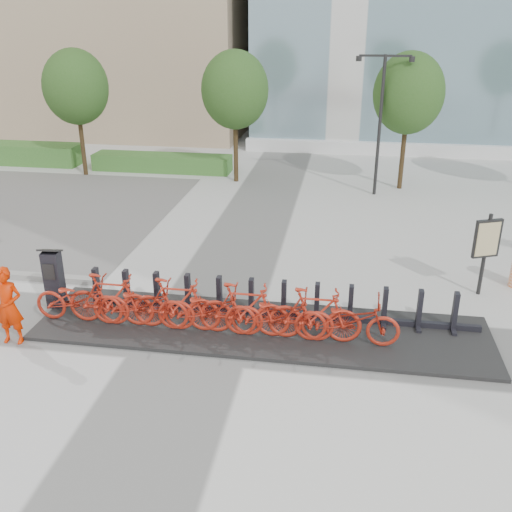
# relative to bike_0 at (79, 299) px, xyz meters

# --- Properties ---
(ground) EXTENTS (120.00, 120.00, 0.00)m
(ground) POSITION_rel_bike_0_xyz_m (2.60, 0.05, -0.60)
(ground) COLOR #BBBBB5
(hedge_b) EXTENTS (6.00, 1.20, 0.70)m
(hedge_b) POSITION_rel_bike_0_xyz_m (-2.40, 13.25, -0.25)
(hedge_b) COLOR #265A1D
(hedge_b) RESTS_ON ground
(tree_0) EXTENTS (2.60, 2.60, 5.10)m
(tree_0) POSITION_rel_bike_0_xyz_m (-5.40, 12.05, 2.99)
(tree_0) COLOR #47361D
(tree_0) RESTS_ON ground
(tree_1) EXTENTS (2.60, 2.60, 5.10)m
(tree_1) POSITION_rel_bike_0_xyz_m (1.10, 12.05, 2.99)
(tree_1) COLOR #47361D
(tree_1) RESTS_ON ground
(tree_2) EXTENTS (2.60, 2.60, 5.10)m
(tree_2) POSITION_rel_bike_0_xyz_m (7.60, 12.05, 2.99)
(tree_2) COLOR #47361D
(tree_2) RESTS_ON ground
(streetlamp) EXTENTS (2.00, 0.20, 5.00)m
(streetlamp) POSITION_rel_bike_0_xyz_m (6.60, 11.05, 2.54)
(streetlamp) COLOR black
(streetlamp) RESTS_ON ground
(dock_pad) EXTENTS (9.60, 2.40, 0.08)m
(dock_pad) POSITION_rel_bike_0_xyz_m (3.90, 0.35, -0.56)
(dock_pad) COLOR black
(dock_pad) RESTS_ON ground
(dock_rail_posts) EXTENTS (8.02, 0.50, 0.85)m
(dock_rail_posts) POSITION_rel_bike_0_xyz_m (3.96, 0.82, -0.09)
(dock_rail_posts) COLOR black
(dock_rail_posts) RESTS_ON dock_pad
(bike_0) EXTENTS (1.97, 0.69, 1.03)m
(bike_0) POSITION_rel_bike_0_xyz_m (0.00, 0.00, 0.00)
(bike_0) COLOR #A02313
(bike_0) RESTS_ON dock_pad
(bike_1) EXTENTS (1.91, 0.54, 1.15)m
(bike_1) POSITION_rel_bike_0_xyz_m (0.72, 0.00, 0.06)
(bike_1) COLOR #A02313
(bike_1) RESTS_ON dock_pad
(bike_2) EXTENTS (1.97, 0.69, 1.03)m
(bike_2) POSITION_rel_bike_0_xyz_m (1.44, 0.00, 0.00)
(bike_2) COLOR #A02313
(bike_2) RESTS_ON dock_pad
(bike_3) EXTENTS (1.91, 0.54, 1.15)m
(bike_3) POSITION_rel_bike_0_xyz_m (2.16, 0.00, 0.06)
(bike_3) COLOR #A02313
(bike_3) RESTS_ON dock_pad
(bike_4) EXTENTS (1.97, 0.69, 1.03)m
(bike_4) POSITION_rel_bike_0_xyz_m (2.88, 0.00, 0.00)
(bike_4) COLOR #A02313
(bike_4) RESTS_ON dock_pad
(bike_5) EXTENTS (1.91, 0.54, 1.15)m
(bike_5) POSITION_rel_bike_0_xyz_m (3.60, 0.00, 0.06)
(bike_5) COLOR #A02313
(bike_5) RESTS_ON dock_pad
(bike_6) EXTENTS (1.97, 0.69, 1.03)m
(bike_6) POSITION_rel_bike_0_xyz_m (4.32, 0.00, 0.00)
(bike_6) COLOR #A02313
(bike_6) RESTS_ON dock_pad
(bike_7) EXTENTS (1.91, 0.54, 1.15)m
(bike_7) POSITION_rel_bike_0_xyz_m (5.04, 0.00, 0.06)
(bike_7) COLOR #A02313
(bike_7) RESTS_ON dock_pad
(bike_8) EXTENTS (1.97, 0.69, 1.03)m
(bike_8) POSITION_rel_bike_0_xyz_m (5.76, 0.00, 0.00)
(bike_8) COLOR #A02313
(bike_8) RESTS_ON dock_pad
(kiosk) EXTENTS (0.47, 0.41, 1.45)m
(kiosk) POSITION_rel_bike_0_xyz_m (-0.84, 0.57, 0.18)
(kiosk) COLOR black
(kiosk) RESTS_ON dock_pad
(worker_red) EXTENTS (0.63, 0.44, 1.65)m
(worker_red) POSITION_rel_bike_0_xyz_m (-1.05, -0.91, 0.23)
(worker_red) COLOR red
(worker_red) RESTS_ON ground
(map_sign) EXTENTS (0.65, 0.35, 2.03)m
(map_sign) POSITION_rel_bike_0_xyz_m (8.83, 2.89, 0.75)
(map_sign) COLOR black
(map_sign) RESTS_ON ground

